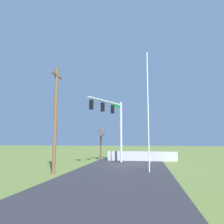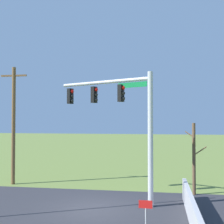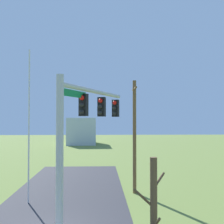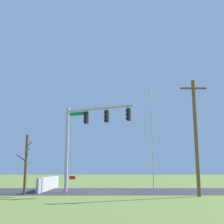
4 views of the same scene
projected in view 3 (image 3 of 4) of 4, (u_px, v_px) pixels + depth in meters
name	position (u px, v px, depth m)	size (l,w,h in m)	color
road_surface	(63.00, 206.00, 16.72)	(28.00, 8.00, 0.01)	#2D2D33
signal_mast	(83.00, 129.00, 11.53)	(5.71, 2.77, 7.06)	#B2B5BA
flagpole	(29.00, 126.00, 17.45)	(0.10, 0.10, 9.95)	silver
utility_pole	(135.00, 134.00, 19.80)	(1.90, 0.26, 8.26)	brown
distant_building	(82.00, 131.00, 58.86)	(8.11, 6.05, 5.67)	silver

